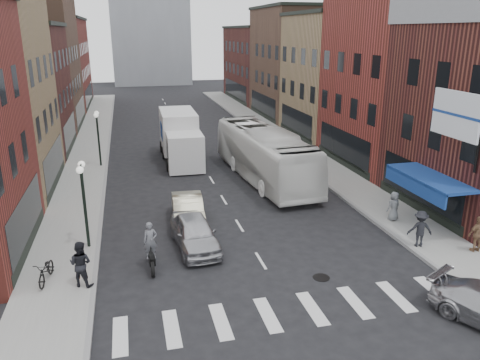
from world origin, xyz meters
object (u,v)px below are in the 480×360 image
object	(u,v)px
parked_bicycle	(46,271)
sedan_left_far	(188,210)
streetlamp_near	(83,190)
ped_right_a	(420,229)
box_truck	(180,138)
motorcycle_rider	(151,247)
streetlamp_far	(98,129)
bike_rack	(79,266)
ped_left_solo	(80,264)
billboard_sign	(457,116)
ped_right_c	(394,206)
sedan_left_near	(194,233)
ped_right_b	(478,234)
transit_bus	(264,154)

from	to	relation	value
parked_bicycle	sedan_left_far	bearing A→B (deg)	46.07
streetlamp_near	ped_right_a	distance (m)	15.35
box_truck	sedan_left_far	world-z (taller)	box_truck
streetlamp_near	motorcycle_rider	size ratio (longest dim) A/B	1.94
box_truck	ped_right_a	xyz separation A→B (m)	(8.83, -17.99, -0.82)
streetlamp_far	box_truck	distance (m)	6.08
streetlamp_far	motorcycle_rider	size ratio (longest dim) A/B	1.94
streetlamp_near	bike_rack	world-z (taller)	streetlamp_near
streetlamp_near	ped_left_solo	world-z (taller)	streetlamp_near
sedan_left_far	streetlamp_far	bearing A→B (deg)	115.47
billboard_sign	ped_right_a	xyz separation A→B (m)	(-1.19, -0.08, -5.12)
billboard_sign	ped_right_c	bearing A→B (deg)	102.04
streetlamp_near	ped_right_a	bearing A→B (deg)	-13.60
box_truck	ped_left_solo	bearing A→B (deg)	-107.28
sedan_left_near	ped_right_a	bearing A→B (deg)	-18.86
billboard_sign	box_truck	world-z (taller)	billboard_sign
streetlamp_near	bike_rack	bearing A→B (deg)	-94.24
billboard_sign	ped_left_solo	distance (m)	16.78
sedan_left_near	ped_right_b	distance (m)	12.76
billboard_sign	ped_right_a	size ratio (longest dim) A/B	2.15
bike_rack	ped_right_a	world-z (taller)	ped_right_a
streetlamp_far	sedan_left_far	bearing A→B (deg)	-67.90
bike_rack	sedan_left_far	distance (m)	6.92
ped_right_b	billboard_sign	bearing A→B (deg)	-49.26
motorcycle_rider	streetlamp_near	bearing A→B (deg)	134.26
ped_right_a	ped_right_b	world-z (taller)	ped_right_a
streetlamp_near	sedan_left_near	world-z (taller)	streetlamp_near
parked_bicycle	ped_left_solo	xyz separation A→B (m)	(1.39, -0.65, 0.46)
box_truck	ped_left_solo	world-z (taller)	box_truck
streetlamp_near	ped_right_b	size ratio (longest dim) A/B	2.45
sedan_left_near	parked_bicycle	distance (m)	6.48
motorcycle_rider	ped_right_b	distance (m)	14.44
ped_right_b	box_truck	bearing A→B (deg)	-60.21
transit_bus	streetlamp_near	bearing A→B (deg)	-147.01
streetlamp_far	parked_bicycle	bearing A→B (deg)	-94.74
ped_right_c	sedan_left_far	bearing A→B (deg)	-26.18
billboard_sign	sedan_left_far	distance (m)	13.53
billboard_sign	streetlamp_far	world-z (taller)	billboard_sign
billboard_sign	bike_rack	world-z (taller)	billboard_sign
transit_bus	parked_bicycle	world-z (taller)	transit_bus
motorcycle_rider	ped_right_a	bearing A→B (deg)	-6.62
streetlamp_far	ped_right_a	size ratio (longest dim) A/B	2.39
ped_left_solo	ped_right_b	world-z (taller)	ped_left_solo
streetlamp_near	sedan_left_far	xyz separation A→B (m)	(4.87, 2.00, -2.18)
box_truck	parked_bicycle	distance (m)	18.87
ped_right_a	transit_bus	bearing A→B (deg)	-55.92
streetlamp_near	motorcycle_rider	xyz separation A→B (m)	(2.71, -2.60, -1.92)
streetlamp_near	bike_rack	size ratio (longest dim) A/B	5.14
ped_right_a	box_truck	bearing A→B (deg)	-47.90
bike_rack	sedan_left_near	bearing A→B (deg)	18.85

